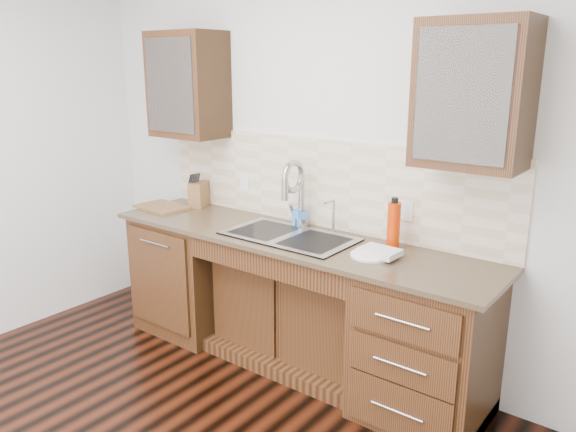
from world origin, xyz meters
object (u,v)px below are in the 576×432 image
Objects in this scene: water_bottle at (394,226)px; plate at (371,255)px; cutting_board at (162,207)px; knife_block at (199,194)px; soap_bottle at (300,215)px.

water_bottle reaches higher than plate.
water_bottle is 0.74× the size of cutting_board.
knife_block is 0.49× the size of cutting_board.
cutting_board reaches higher than plate.
water_bottle is 1.20× the size of plate.
cutting_board is at bearing 179.72° from plate.
cutting_board is (-0.19, -0.21, -0.09)m from knife_block.
water_bottle is (0.72, -0.05, 0.06)m from soap_bottle.
plate is 1.65m from knife_block.
knife_block is (-1.63, 0.22, 0.09)m from plate.
plate is at bearing -0.28° from cutting_board.
water_bottle is 1.67m from knife_block.
knife_block is at bearing 172.23° from plate.
water_bottle reaches higher than soap_bottle.
water_bottle reaches higher than cutting_board.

